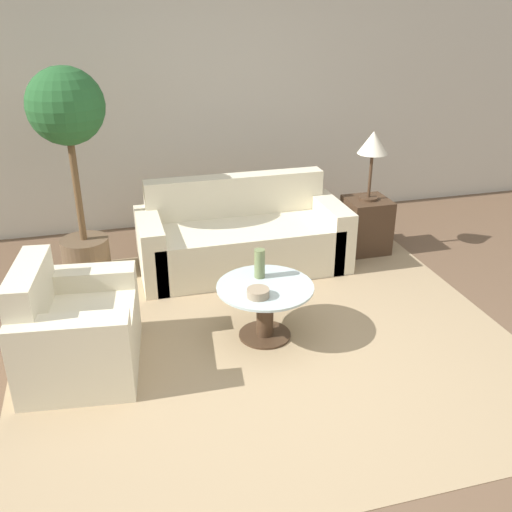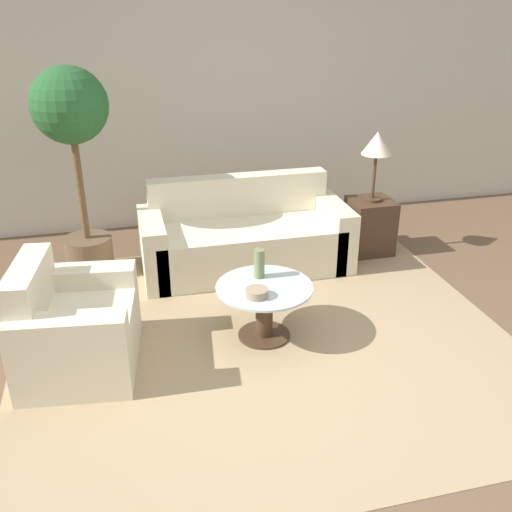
{
  "view_description": "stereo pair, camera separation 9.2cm",
  "coord_description": "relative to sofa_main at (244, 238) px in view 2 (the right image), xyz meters",
  "views": [
    {
      "loc": [
        -0.96,
        -2.91,
        2.34
      ],
      "look_at": [
        0.06,
        0.82,
        0.55
      ],
      "focal_mm": 40.0,
      "sensor_mm": 36.0,
      "label": 1
    },
    {
      "loc": [
        -0.87,
        -2.93,
        2.34
      ],
      "look_at": [
        0.06,
        0.82,
        0.55
      ],
      "focal_mm": 40.0,
      "sensor_mm": 36.0,
      "label": 2
    }
  ],
  "objects": [
    {
      "name": "rug",
      "position": [
        -0.13,
        -1.24,
        -0.27
      ],
      "size": [
        3.6,
        3.33,
        0.01
      ],
      "color": "tan",
      "rests_on": "ground_plane"
    },
    {
      "name": "vase",
      "position": [
        -0.13,
        -1.09,
        0.26
      ],
      "size": [
        0.08,
        0.08,
        0.22
      ],
      "color": "#6B7A4C",
      "rests_on": "coffee_table"
    },
    {
      "name": "wall_back",
      "position": [
        -0.2,
        1.28,
        1.02
      ],
      "size": [
        10.0,
        0.06,
        2.6
      ],
      "color": "beige",
      "rests_on": "ground_plane"
    },
    {
      "name": "potted_plant",
      "position": [
        -1.4,
        0.2,
        0.97
      ],
      "size": [
        0.63,
        0.63,
        1.83
      ],
      "color": "brown",
      "rests_on": "ground_plane"
    },
    {
      "name": "table_lamp",
      "position": [
        1.26,
        0.01,
        0.78
      ],
      "size": [
        0.28,
        0.28,
        0.66
      ],
      "color": "#422D1E",
      "rests_on": "side_table"
    },
    {
      "name": "armchair",
      "position": [
        -1.49,
        -1.27,
        -0.0
      ],
      "size": [
        0.83,
        0.98,
        0.78
      ],
      "rotation": [
        0.0,
        0.0,
        1.45
      ],
      "color": "beige",
      "rests_on": "ground_plane"
    },
    {
      "name": "sofa_main",
      "position": [
        0.0,
        0.0,
        0.0
      ],
      "size": [
        1.88,
        0.79,
        0.81
      ],
      "color": "beige",
      "rests_on": "ground_plane"
    },
    {
      "name": "ground_plane",
      "position": [
        -0.2,
        -1.81,
        -0.28
      ],
      "size": [
        14.0,
        14.0,
        0.0
      ],
      "primitive_type": "plane",
      "color": "brown"
    },
    {
      "name": "bowl",
      "position": [
        -0.22,
        -1.38,
        0.18
      ],
      "size": [
        0.16,
        0.16,
        0.06
      ],
      "color": "gray",
      "rests_on": "coffee_table"
    },
    {
      "name": "coffee_table",
      "position": [
        -0.13,
        -1.24,
        -0.0
      ],
      "size": [
        0.71,
        0.71,
        0.42
      ],
      "color": "#422D1E",
      "rests_on": "ground_plane"
    },
    {
      "name": "side_table",
      "position": [
        1.26,
        0.01,
        -0.01
      ],
      "size": [
        0.4,
        0.4,
        0.53
      ],
      "color": "#422D1E",
      "rests_on": "ground_plane"
    }
  ]
}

